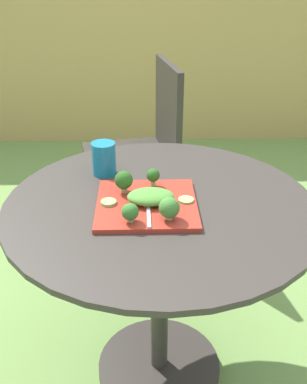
{
  "coord_description": "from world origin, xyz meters",
  "views": [
    {
      "loc": [
        -0.05,
        -1.17,
        1.37
      ],
      "look_at": [
        -0.02,
        -0.01,
        0.75
      ],
      "focal_mm": 42.72,
      "sensor_mm": 36.0,
      "label": 1
    }
  ],
  "objects": [
    {
      "name": "drinking_glass",
      "position": [
        -0.18,
        0.2,
        0.76
      ],
      "size": [
        0.08,
        0.08,
        0.11
      ],
      "color": "teal",
      "rests_on": "patio_table"
    },
    {
      "name": "broccoli_floret_0",
      "position": [
        -0.02,
        0.08,
        0.76
      ],
      "size": [
        0.04,
        0.04,
        0.06
      ],
      "color": "#99B770",
      "rests_on": "salad_plate"
    },
    {
      "name": "lettuce_mound",
      "position": [
        -0.03,
        -0.03,
        0.74
      ],
      "size": [
        0.14,
        0.1,
        0.04
      ],
      "primitive_type": "ellipsoid",
      "color": "#519338",
      "rests_on": "salad_plate"
    },
    {
      "name": "cucumber_slice_1",
      "position": [
        -0.15,
        -0.03,
        0.73
      ],
      "size": [
        0.05,
        0.05,
        0.01
      ],
      "primitive_type": "cylinder",
      "color": "#8EB766",
      "rests_on": "salad_plate"
    },
    {
      "name": "bamboo_fence",
      "position": [
        0.0,
        2.32,
        0.62
      ],
      "size": [
        8.0,
        0.08,
        1.25
      ],
      "primitive_type": "cube",
      "color": "tan",
      "rests_on": "ground_plane"
    },
    {
      "name": "ground_plane",
      "position": [
        0.0,
        0.0,
        0.0
      ],
      "size": [
        12.0,
        12.0,
        0.0
      ],
      "primitive_type": "plane",
      "color": "#70994C"
    },
    {
      "name": "patio_chair",
      "position": [
        -0.03,
        0.97,
        0.53
      ],
      "size": [
        0.52,
        0.52,
        0.9
      ],
      "color": "#332D28",
      "rests_on": "ground_plane"
    },
    {
      "name": "fork",
      "position": [
        -0.04,
        -0.07,
        0.73
      ],
      "size": [
        0.02,
        0.15,
        0.0
      ],
      "color": "silver",
      "rests_on": "salad_plate"
    },
    {
      "name": "patio_table",
      "position": [
        0.0,
        0.0,
        0.46
      ],
      "size": [
        0.92,
        0.92,
        0.71
      ],
      "color": "#38332D",
      "rests_on": "ground_plane"
    },
    {
      "name": "cucumber_slice_0",
      "position": [
        0.07,
        -0.02,
        0.73
      ],
      "size": [
        0.05,
        0.05,
        0.01
      ],
      "primitive_type": "cylinder",
      "color": "#8EB766",
      "rests_on": "salad_plate"
    },
    {
      "name": "broccoli_floret_2",
      "position": [
        -0.09,
        -0.13,
        0.76
      ],
      "size": [
        0.05,
        0.05,
        0.05
      ],
      "color": "#99B770",
      "rests_on": "salad_plate"
    },
    {
      "name": "broccoli_floret_1",
      "position": [
        -0.11,
        0.04,
        0.77
      ],
      "size": [
        0.05,
        0.05,
        0.07
      ],
      "color": "#99B770",
      "rests_on": "salad_plate"
    },
    {
      "name": "broccoli_floret_3",
      "position": [
        0.02,
        -0.12,
        0.76
      ],
      "size": [
        0.06,
        0.06,
        0.06
      ],
      "color": "#99B770",
      "rests_on": "salad_plate"
    },
    {
      "name": "salad_plate",
      "position": [
        -0.04,
        -0.03,
        0.72
      ],
      "size": [
        0.29,
        0.29,
        0.01
      ],
      "primitive_type": "cube",
      "color": "#AD3323",
      "rests_on": "patio_table"
    }
  ]
}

